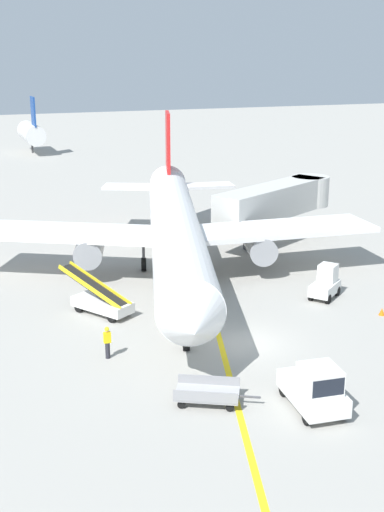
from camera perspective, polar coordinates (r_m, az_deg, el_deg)
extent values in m
plane|color=#9E9B93|center=(35.87, 4.68, -7.44)|extent=(300.00, 300.00, 0.00)
cube|color=yellow|center=(40.11, 1.72, -4.69)|extent=(24.15, 76.45, 0.01)
cylinder|color=white|center=(44.62, -1.40, 2.21)|extent=(12.10, 29.62, 3.30)
cone|color=white|center=(29.25, 0.06, -5.81)|extent=(3.80, 3.26, 3.23)
cone|color=white|center=(60.54, -2.12, 6.48)|extent=(3.83, 3.61, 3.14)
cube|color=white|center=(47.08, 7.67, 2.34)|extent=(13.35, 5.59, 0.36)
cylinder|color=gray|center=(46.09, 5.87, 0.79)|extent=(2.77, 3.62, 1.90)
cube|color=white|center=(46.47, -10.76, 2.00)|extent=(13.49, 10.21, 0.36)
cylinder|color=gray|center=(45.60, -8.78, 0.51)|extent=(2.77, 3.62, 1.90)
cube|color=red|center=(57.62, -2.08, 9.63)|extent=(1.46, 3.90, 5.20)
cube|color=white|center=(57.97, 0.96, 6.03)|extent=(5.49, 3.02, 0.24)
cube|color=white|center=(57.77, -5.02, 5.93)|extent=(5.64, 4.22, 0.24)
cylinder|color=#4C4C51|center=(34.31, -0.50, -5.71)|extent=(0.20, 0.20, 3.12)
cylinder|color=black|center=(34.82, -0.49, -7.65)|extent=(0.50, 0.64, 0.56)
cylinder|color=#4C4C51|center=(47.19, 1.17, 0.64)|extent=(0.20, 0.20, 3.12)
cylinder|color=black|center=(47.50, 1.16, -0.61)|extent=(0.62, 1.02, 0.96)
cylinder|color=#4C4C51|center=(47.01, -4.18, 0.54)|extent=(0.20, 0.20, 3.12)
cylinder|color=black|center=(47.32, -4.15, -0.72)|extent=(0.62, 1.02, 0.96)
cube|color=black|center=(30.98, -0.20, -3.79)|extent=(2.98, 1.79, 0.60)
cube|color=beige|center=(53.22, 6.84, 4.66)|extent=(11.84, 7.87, 2.50)
cylinder|color=beige|center=(57.94, 10.05, 5.51)|extent=(3.20, 3.20, 2.50)
cylinder|color=#59595B|center=(52.35, 5.63, 1.76)|extent=(0.56, 0.56, 2.35)
cube|color=#333338|center=(52.60, 5.61, 0.79)|extent=(1.80, 1.40, 0.50)
cube|color=silver|center=(29.89, 10.26, -11.41)|extent=(2.28, 3.78, 0.80)
cube|color=silver|center=(28.96, 10.89, -10.31)|extent=(1.69, 1.77, 1.10)
cube|color=black|center=(28.34, 11.58, -10.98)|extent=(1.43, 0.23, 0.77)
cylinder|color=black|center=(29.44, 12.74, -12.93)|extent=(0.28, 0.62, 0.60)
cylinder|color=black|center=(28.78, 9.81, -13.48)|extent=(0.28, 0.62, 0.60)
cylinder|color=black|center=(31.40, 10.59, -10.80)|extent=(0.28, 0.62, 0.60)
cylinder|color=black|center=(30.78, 7.82, -11.25)|extent=(0.28, 0.62, 0.60)
cube|color=silver|center=(42.74, 11.28, -2.72)|extent=(2.70, 2.49, 0.70)
cube|color=silver|center=(42.83, 11.55, -1.42)|extent=(1.49, 1.48, 1.10)
cube|color=black|center=(43.29, 11.78, -1.24)|extent=(0.65, 0.82, 0.77)
cylinder|color=black|center=(43.77, 10.97, -2.71)|extent=(0.61, 0.54, 0.60)
cylinder|color=black|center=(43.43, 12.33, -2.95)|extent=(0.61, 0.54, 0.60)
cylinder|color=black|center=(42.29, 10.16, -3.37)|extent=(0.61, 0.54, 0.60)
cylinder|color=black|center=(41.94, 11.56, -3.63)|extent=(0.61, 0.54, 0.60)
cube|color=silver|center=(39.76, -7.67, -4.11)|extent=(3.29, 4.02, 0.60)
cylinder|color=black|center=(40.34, -9.65, -4.35)|extent=(0.51, 0.63, 0.60)
cylinder|color=black|center=(41.17, -8.37, -3.85)|extent=(0.51, 0.63, 0.60)
cylinder|color=black|center=(38.58, -6.88, -5.23)|extent=(0.51, 0.63, 0.60)
cylinder|color=black|center=(39.44, -5.61, -4.68)|extent=(0.51, 0.63, 0.60)
cube|color=black|center=(39.83, -8.35, -2.64)|extent=(3.42, 4.71, 1.76)
cube|color=yellow|center=(39.50, -8.81, -2.65)|extent=(2.74, 4.29, 1.84)
cube|color=yellow|center=(40.09, -7.90, -2.31)|extent=(2.74, 4.29, 1.84)
cube|color=#A5A5A8|center=(29.87, 1.30, -11.71)|extent=(3.18, 2.65, 0.16)
cube|color=#4C4C51|center=(29.77, 4.92, -11.92)|extent=(0.83, 0.50, 0.08)
cylinder|color=#4C4C51|center=(29.76, 5.81, -11.95)|extent=(0.12, 0.12, 0.05)
cube|color=gray|center=(30.41, 1.45, -10.63)|extent=(2.49, 1.39, 0.50)
cube|color=gray|center=(29.09, 1.15, -11.98)|extent=(2.49, 1.39, 0.50)
cylinder|color=black|center=(30.44, 3.42, -11.71)|extent=(0.37, 0.28, 0.36)
cylinder|color=black|center=(29.40, 3.26, -12.82)|extent=(0.37, 0.28, 0.36)
cylinder|color=black|center=(30.62, -0.58, -11.49)|extent=(0.37, 0.28, 0.36)
cylinder|color=black|center=(29.58, -0.90, -12.59)|extent=(0.37, 0.28, 0.36)
cylinder|color=#26262D|center=(34.19, -7.23, -8.01)|extent=(0.24, 0.24, 0.85)
cube|color=yellow|center=(33.90, -7.27, -6.92)|extent=(0.36, 0.22, 0.56)
sphere|color=tan|center=(33.75, -7.29, -6.32)|extent=(0.20, 0.20, 0.20)
sphere|color=yellow|center=(33.73, -7.30, -6.22)|extent=(0.24, 0.24, 0.24)
cone|color=orange|center=(40.90, 15.93, -4.60)|extent=(0.36, 0.36, 0.44)
cone|color=orange|center=(51.45, -0.04, 0.47)|extent=(0.36, 0.36, 0.44)
cylinder|color=silver|center=(108.03, -13.59, 10.20)|extent=(3.00, 10.00, 3.00)
cylinder|color=#3F3F3F|center=(108.30, -13.50, 8.99)|extent=(0.30, 0.30, 1.60)
cube|color=navy|center=(104.26, -13.44, 11.92)|extent=(0.24, 3.20, 4.40)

